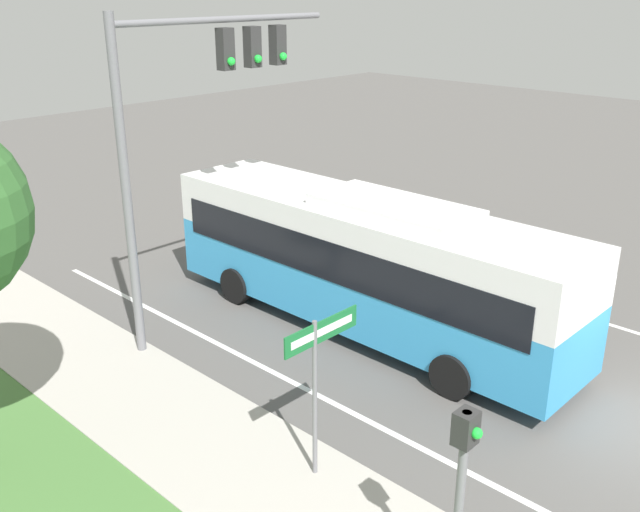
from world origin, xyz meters
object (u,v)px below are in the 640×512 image
Objects in this scene: signal_gantry at (195,106)px; pedestrian_signal at (461,482)px; bus at (365,257)px; street_sign at (318,367)px.

signal_gantry is 10.04m from pedestrian_signal.
signal_gantry reaches higher than bus.
street_sign is at bearing 75.14° from pedestrian_signal.
bus is at bearing -46.97° from signal_gantry.
bus is 1.46× the size of signal_gantry.
signal_gantry is at bearing 133.03° from bus.
bus reaches higher than pedestrian_signal.
pedestrian_signal is (-3.09, -9.00, -3.19)m from signal_gantry.
pedestrian_signal reaches higher than street_sign.
bus is at bearing 47.99° from pedestrian_signal.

